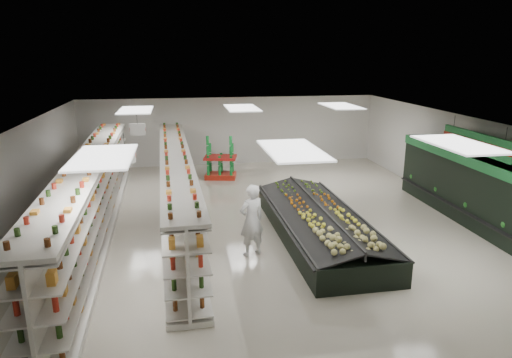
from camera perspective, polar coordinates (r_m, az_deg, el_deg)
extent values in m
plane|color=beige|center=(14.71, 0.52, -5.29)|extent=(16.00, 16.00, 0.00)
cube|color=white|center=(13.90, 0.55, 7.14)|extent=(14.00, 16.00, 0.02)
cube|color=silver|center=(21.97, -3.19, 6.00)|extent=(14.00, 0.02, 3.20)
cube|color=silver|center=(7.05, 12.60, -15.85)|extent=(14.00, 0.02, 3.20)
cube|color=silver|center=(14.73, -27.36, -0.50)|extent=(0.02, 16.00, 3.20)
cube|color=silver|center=(16.89, 24.61, 1.70)|extent=(0.02, 16.00, 3.20)
cube|color=black|center=(15.58, 26.06, -1.46)|extent=(0.80, 8.00, 2.20)
cube|color=#1E7234|center=(15.34, 26.42, 1.94)|extent=(0.85, 8.00, 0.30)
cube|color=black|center=(15.59, 25.07, -3.45)|extent=(0.55, 7.80, 0.15)
cube|color=silver|center=(15.43, 25.72, -0.60)|extent=(0.45, 7.70, 0.03)
cube|color=silver|center=(15.35, 25.85, 0.47)|extent=(0.45, 7.70, 0.03)
cube|color=white|center=(11.87, -16.05, 2.87)|extent=(0.50, 0.06, 0.40)
cube|color=#B12414|center=(11.87, -16.05, 2.87)|extent=(0.52, 0.02, 0.12)
cylinder|color=black|center=(11.81, -16.16, 4.29)|extent=(0.01, 0.01, 0.50)
cube|color=white|center=(15.78, -14.58, 6.00)|extent=(0.50, 0.06, 0.40)
cube|color=#B12414|center=(15.78, -14.58, 6.00)|extent=(0.52, 0.02, 0.12)
cylinder|color=black|center=(15.74, -14.65, 7.08)|extent=(0.01, 0.01, 0.50)
cube|color=#1E7234|center=(15.06, 25.82, 4.13)|extent=(0.10, 3.20, 0.60)
cube|color=#B12414|center=(15.03, 25.64, 4.13)|extent=(0.03, 3.20, 0.18)
cylinder|color=black|center=(14.06, 28.79, 4.70)|extent=(0.01, 0.01, 0.50)
cylinder|color=black|center=(15.98, 23.54, 6.42)|extent=(0.01, 0.01, 0.50)
cube|color=silver|center=(14.43, -19.37, -6.35)|extent=(1.41, 13.45, 0.13)
cube|color=silver|center=(14.08, -19.75, -2.37)|extent=(0.47, 13.42, 2.24)
cube|color=silver|center=(13.79, -20.19, 2.23)|extent=(1.41, 13.45, 0.09)
cube|color=silver|center=(14.42, -20.44, -5.89)|extent=(0.90, 13.32, 0.03)
cube|color=silver|center=(14.26, -20.62, -4.06)|extent=(0.90, 13.32, 0.03)
cube|color=silver|center=(14.11, -20.81, -2.18)|extent=(0.90, 13.32, 0.03)
cube|color=silver|center=(13.98, -21.00, -0.27)|extent=(0.90, 13.32, 0.03)
cube|color=silver|center=(13.86, -21.19, 1.68)|extent=(0.90, 13.32, 0.03)
cube|color=silver|center=(14.34, -18.40, -5.82)|extent=(0.90, 13.32, 0.03)
cube|color=silver|center=(14.18, -18.57, -3.97)|extent=(0.90, 13.32, 0.03)
cube|color=silver|center=(14.03, -18.74, -2.09)|extent=(0.90, 13.32, 0.03)
cube|color=silver|center=(13.90, -18.91, -0.16)|extent=(0.90, 13.32, 0.03)
cube|color=silver|center=(13.78, -19.09, 1.80)|extent=(0.90, 13.32, 0.03)
cube|color=silver|center=(15.07, -9.70, -4.74)|extent=(1.34, 12.55, 0.13)
cube|color=silver|center=(14.76, -9.87, -1.17)|extent=(0.47, 12.52, 2.09)
cube|color=silver|center=(14.49, -10.07, 2.95)|extent=(1.34, 12.55, 0.08)
cube|color=silver|center=(15.03, -10.64, -4.34)|extent=(0.86, 12.43, 0.03)
cube|color=silver|center=(14.88, -10.73, -2.69)|extent=(0.86, 12.43, 0.03)
cube|color=silver|center=(14.75, -10.82, -1.00)|extent=(0.86, 12.43, 0.03)
cube|color=silver|center=(14.62, -10.91, 0.71)|extent=(0.86, 12.43, 0.03)
cube|color=silver|center=(14.52, -11.00, 2.45)|extent=(0.86, 12.43, 0.03)
cube|color=silver|center=(15.04, -8.81, -4.24)|extent=(0.86, 12.43, 0.03)
cube|color=silver|center=(14.89, -8.88, -2.59)|extent=(0.86, 12.43, 0.03)
cube|color=silver|center=(14.76, -8.95, -0.90)|extent=(0.86, 12.43, 0.03)
cube|color=silver|center=(14.63, -9.03, 0.81)|extent=(0.86, 12.43, 0.03)
cube|color=silver|center=(14.53, -9.10, 2.55)|extent=(0.86, 12.43, 0.03)
cube|color=black|center=(13.48, 7.86, -5.91)|extent=(2.36, 6.66, 0.66)
cube|color=#262626|center=(13.07, 3.31, -4.85)|extent=(0.14, 6.63, 0.06)
cube|color=#262626|center=(13.73, 12.28, -4.17)|extent=(0.14, 6.63, 0.06)
cube|color=black|center=(13.16, 5.47, -4.31)|extent=(1.31, 6.55, 0.34)
cube|color=black|center=(13.52, 10.31, -3.95)|extent=(1.31, 6.55, 0.34)
cube|color=#262626|center=(13.30, 7.94, -3.75)|extent=(0.13, 6.53, 0.24)
cube|color=#B12414|center=(19.70, -4.43, 0.42)|extent=(1.44, 1.11, 0.21)
cube|color=red|center=(19.51, -4.48, 2.71)|extent=(1.51, 1.17, 0.11)
imported|color=silver|center=(12.02, -0.55, -5.17)|extent=(0.84, 0.70, 1.96)
imported|color=#987B5D|center=(18.85, -10.51, 1.82)|extent=(0.57, 0.86, 1.69)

